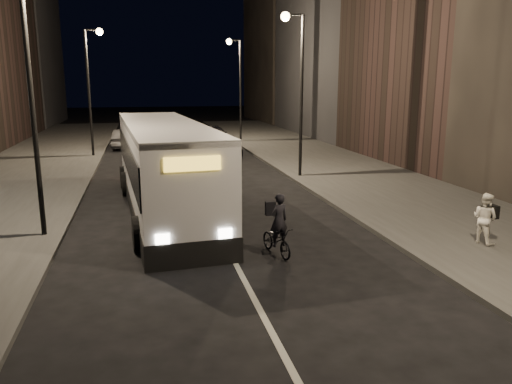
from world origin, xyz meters
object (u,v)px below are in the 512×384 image
streetlight_left_far (92,75)px  streetlight_right_mid (297,73)px  streetlight_left_near (38,68)px  car_near (228,145)px  car_mid (126,139)px  car_far (215,135)px  cyclist_on_bicycle (277,234)px  pedestrian_woman (485,218)px  streetlight_right_far (237,76)px  city_bus (164,164)px

streetlight_left_far → streetlight_right_mid: bearing=-43.2°
streetlight_left_near → car_near: (8.73, 17.42, -4.68)m
car_mid → car_far: size_ratio=1.02×
cyclist_on_bicycle → pedestrian_woman: (6.28, -0.79, 0.31)m
pedestrian_woman → car_far: bearing=-11.7°
streetlight_right_far → streetlight_right_mid: bearing=-90.0°
city_bus → car_near: city_bus is taller
city_bus → cyclist_on_bicycle: 6.68m
streetlight_right_far → streetlight_left_far: size_ratio=1.00×
pedestrian_woman → car_near: bearing=-8.5°
streetlight_left_near → cyclist_on_bicycle: bearing=-25.3°
streetlight_left_far → pedestrian_woman: (12.93, -21.93, -4.42)m
streetlight_left_far → cyclist_on_bicycle: (6.66, -21.14, -4.74)m
city_bus → cyclist_on_bicycle: (2.92, -5.87, -1.25)m
streetlight_right_mid → car_mid: bearing=121.6°
streetlight_left_near → city_bus: (3.73, 2.73, -3.48)m
streetlight_right_mid → pedestrian_woman: (2.27, -11.93, -4.42)m
pedestrian_woman → streetlight_right_far: bearing=-15.0°
streetlight_right_far → cyclist_on_bicycle: bearing=-98.4°
streetlight_right_mid → city_bus: streetlight_right_mid is taller
car_far → cyclist_on_bicycle: bearing=-100.1°
streetlight_left_far → car_far: bearing=37.1°
streetlight_right_far → car_far: size_ratio=1.90×
pedestrian_woman → car_far: size_ratio=0.36×
streetlight_right_mid → streetlight_left_near: (-10.66, -8.00, 0.00)m
cyclist_on_bicycle → car_far: bearing=71.9°
city_bus → car_near: bearing=67.0°
cyclist_on_bicycle → car_mid: size_ratio=0.43×
streetlight_left_far → city_bus: 16.10m
car_mid → city_bus: bearing=102.0°
streetlight_right_mid → car_far: bearing=95.9°
cyclist_on_bicycle → streetlight_right_mid: bearing=56.8°
streetlight_left_near → cyclist_on_bicycle: 8.75m
city_bus → car_mid: 19.94m
streetlight_right_far → car_mid: size_ratio=1.87×
streetlight_left_far → pedestrian_woman: 25.84m
streetlight_right_mid → streetlight_right_far: 16.00m
streetlight_right_mid → car_far: streetlight_right_mid is taller
cyclist_on_bicycle → pedestrian_woman: cyclist_on_bicycle is taller
streetlight_right_far → car_mid: 10.17m
streetlight_left_far → car_mid: size_ratio=1.87×
streetlight_right_far → car_mid: bearing=-170.7°
streetlight_right_mid → car_near: bearing=101.6°
streetlight_left_near → pedestrian_woman: bearing=-16.9°
streetlight_right_far → car_far: bearing=156.4°
streetlight_left_far → car_far: streetlight_left_far is taller
streetlight_left_far → car_far: size_ratio=1.90×
streetlight_left_near → pedestrian_woman: size_ratio=5.21×
streetlight_left_near → car_mid: 23.08m
city_bus → car_far: (5.20, 22.03, -1.26)m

